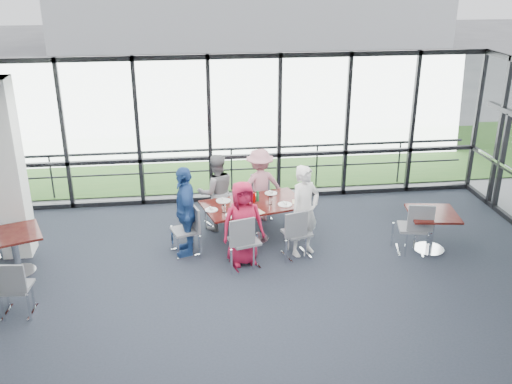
{
  "coord_description": "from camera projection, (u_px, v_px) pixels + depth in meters",
  "views": [
    {
      "loc": [
        -0.53,
        -6.73,
        4.94
      ],
      "look_at": [
        0.69,
        2.67,
        1.1
      ],
      "focal_mm": 40.0,
      "sensor_mm": 36.0,
      "label": 1
    }
  ],
  "objects": [
    {
      "name": "floor",
      "position": [
        232.0,
        336.0,
        8.1
      ],
      "size": [
        12.0,
        10.0,
        0.02
      ],
      "primitive_type": "cube",
      "color": "#20262F",
      "rests_on": "ground"
    },
    {
      "name": "ceiling",
      "position": [
        228.0,
        116.0,
        6.9
      ],
      "size": [
        12.0,
        10.0,
        0.04
      ],
      "primitive_type": "cube",
      "color": "white",
      "rests_on": "ground"
    },
    {
      "name": "curtain_wall_back",
      "position": [
        210.0,
        131.0,
        12.09
      ],
      "size": [
        12.0,
        0.1,
        3.2
      ],
      "primitive_type": "cube",
      "color": "white",
      "rests_on": "ground"
    },
    {
      "name": "exit_door",
      "position": [
        502.0,
        163.0,
        11.87
      ],
      "size": [
        0.12,
        1.6,
        2.1
      ],
      "primitive_type": "cube",
      "color": "black",
      "rests_on": "ground"
    },
    {
      "name": "structural_column",
      "position": [
        7.0,
        170.0,
        9.83
      ],
      "size": [
        0.5,
        0.5,
        3.2
      ],
      "primitive_type": "cube",
      "color": "white",
      "rests_on": "ground"
    },
    {
      "name": "apron",
      "position": [
        202.0,
        138.0,
        17.3
      ],
      "size": [
        80.0,
        70.0,
        0.02
      ],
      "primitive_type": "cube",
      "color": "slate",
      "rests_on": "ground"
    },
    {
      "name": "grass_strip",
      "position": [
        205.0,
        157.0,
        15.45
      ],
      "size": [
        80.0,
        5.0,
        0.01
      ],
      "primitive_type": "cube",
      "color": "#2C5F24",
      "rests_on": "ground"
    },
    {
      "name": "guard_rail",
      "position": [
        210.0,
        170.0,
        13.06
      ],
      "size": [
        12.0,
        0.06,
        0.06
      ],
      "primitive_type": "cylinder",
      "rotation": [
        0.0,
        1.57,
        0.0
      ],
      "color": "#2D2D33",
      "rests_on": "ground"
    },
    {
      "name": "main_table",
      "position": [
        254.0,
        210.0,
        10.68
      ],
      "size": [
        2.07,
        1.46,
        0.75
      ],
      "rotation": [
        0.0,
        0.0,
        0.25
      ],
      "color": "#3A0C0C",
      "rests_on": "ground"
    },
    {
      "name": "side_table_left",
      "position": [
        14.0,
        239.0,
        9.51
      ],
      "size": [
        1.09,
        1.09,
        0.75
      ],
      "rotation": [
        0.0,
        0.0,
        0.35
      ],
      "color": "#3A0C0C",
      "rests_on": "ground"
    },
    {
      "name": "side_table_right",
      "position": [
        432.0,
        219.0,
        10.28
      ],
      "size": [
        0.96,
        0.96,
        0.75
      ],
      "rotation": [
        0.0,
        0.0,
        -0.14
      ],
      "color": "#3A0C0C",
      "rests_on": "ground"
    },
    {
      "name": "diner_near_left",
      "position": [
        243.0,
        223.0,
        9.81
      ],
      "size": [
        0.82,
        0.61,
        1.51
      ],
      "primitive_type": "imported",
      "rotation": [
        0.0,
        0.0,
        0.19
      ],
      "color": "#B21639",
      "rests_on": "ground"
    },
    {
      "name": "diner_near_right",
      "position": [
        305.0,
        211.0,
        10.09
      ],
      "size": [
        0.75,
        0.69,
        1.68
      ],
      "primitive_type": "imported",
      "rotation": [
        0.0,
        0.0,
        0.51
      ],
      "color": "white",
      "rests_on": "ground"
    },
    {
      "name": "diner_far_left",
      "position": [
        216.0,
        192.0,
        11.08
      ],
      "size": [
        0.82,
        0.59,
        1.55
      ],
      "primitive_type": "imported",
      "rotation": [
        0.0,
        0.0,
        3.32
      ],
      "color": "gray",
      "rests_on": "ground"
    },
    {
      "name": "diner_far_right",
      "position": [
        260.0,
        185.0,
        11.46
      ],
      "size": [
        1.07,
        0.71,
        1.51
      ],
      "primitive_type": "imported",
      "rotation": [
        0.0,
        0.0,
        3.36
      ],
      "color": "#D28391",
      "rests_on": "ground"
    },
    {
      "name": "diner_end",
      "position": [
        186.0,
        211.0,
        10.12
      ],
      "size": [
        0.56,
        0.99,
        1.66
      ],
      "primitive_type": "imported",
      "rotation": [
        0.0,
        0.0,
        -1.53
      ],
      "color": "#24488B",
      "rests_on": "ground"
    },
    {
      "name": "chair_main_nl",
      "position": [
        244.0,
        241.0,
        9.79
      ],
      "size": [
        0.58,
        0.58,
        0.96
      ],
      "primitive_type": null,
      "rotation": [
        0.0,
        0.0,
        0.27
      ],
      "color": "slate",
      "rests_on": "ground"
    },
    {
      "name": "chair_main_nr",
      "position": [
        297.0,
        233.0,
        10.14
      ],
      "size": [
        0.55,
        0.55,
        0.91
      ],
      "primitive_type": null,
      "rotation": [
        0.0,
        0.0,
        0.28
      ],
      "color": "slate",
      "rests_on": "ground"
    },
    {
      "name": "chair_main_fl",
      "position": [
        217.0,
        205.0,
        11.44
      ],
      "size": [
        0.53,
        0.53,
        0.81
      ],
      "primitive_type": null,
      "rotation": [
        0.0,
        0.0,
        3.61
      ],
      "color": "slate",
      "rests_on": "ground"
    },
    {
      "name": "chair_main_fr",
      "position": [
        261.0,
        198.0,
        11.71
      ],
      "size": [
        0.45,
        0.45,
        0.86
      ],
      "primitive_type": null,
      "rotation": [
        0.0,
        0.0,
        3.21
      ],
      "color": "slate",
      "rests_on": "ground"
    },
    {
      "name": "chair_main_end",
      "position": [
        185.0,
        230.0,
        10.23
      ],
      "size": [
        0.56,
        0.56,
        0.91
      ],
      "primitive_type": null,
      "rotation": [
        0.0,
        0.0,
        -1.27
      ],
      "color": "slate",
      "rests_on": "ground"
    },
    {
      "name": "chair_spare_la",
      "position": [
        15.0,
        287.0,
        8.44
      ],
      "size": [
        0.49,
        0.49,
        0.91
      ],
      "primitive_type": null,
      "rotation": [
        0.0,
        0.0,
        -0.11
      ],
      "color": "slate",
      "rests_on": "ground"
    },
    {
      "name": "chair_spare_lb",
      "position": [
        6.0,
        231.0,
        10.27
      ],
      "size": [
        0.54,
        0.54,
        0.85
      ],
      "primitive_type": null,
      "rotation": [
        0.0,
        0.0,
        3.53
      ],
      "color": "slate",
      "rests_on": "ground"
    },
    {
      "name": "chair_spare_r",
      "position": [
        412.0,
        228.0,
        10.26
      ],
      "size": [
        0.58,
        0.58,
        0.98
      ],
      "primitive_type": null,
      "rotation": [
        0.0,
        0.0,
        -0.24
      ],
      "color": "slate",
      "rests_on": "ground"
    },
    {
      "name": "plate_nl",
      "position": [
        233.0,
        215.0,
        10.12
      ],
      "size": [
        0.28,
        0.28,
        0.01
      ],
      "primitive_type": "cylinder",
      "color": "white",
      "rests_on": "main_table"
    },
    {
      "name": "plate_nr",
      "position": [
        285.0,
        204.0,
        10.56
      ],
      "size": [
        0.27,
        0.27,
        0.01
      ],
      "primitive_type": "cylinder",
      "color": "white",
      "rests_on": "main_table"
    },
    {
      "name": "plate_fl",
      "position": [
        223.0,
        201.0,
        10.73
      ],
      "size": [
        0.28,
        0.28,
        0.01
      ],
      "primitive_type": "cylinder",
      "color": "white",
      "rests_on": "main_table"
    },
    {
      "name": "plate_fr",
      "position": [
        271.0,
        193.0,
        11.07
      ],
      "size": [
        0.24,
        0.24,
        0.01
      ],
      "primitive_type": "cylinder",
      "color": "white",
      "rests_on": "main_table"
    },
    {
      "name": "plate_end",
      "position": [
        211.0,
        210.0,
        10.33
      ],
      "size": [
        0.24,
        0.24,
        0.01
      ],
      "primitive_type": "cylinder",
      "color": "white",
      "rests_on": "main_table"
    },
    {
      "name": "tumbler_a",
      "position": [
        248.0,
        207.0,
        10.28
      ],
      "size": [
        0.07,
        0.07,
        0.14
      ],
      "primitive_type": "cylinder",
      "color": "white",
      "rests_on": "main_table"
    },
    {
      "name": "tumbler_b",
      "position": [
        270.0,
        201.0,
        10.56
      ],
      "size": [
        0.08,
        0.08,
        0.15
      ],
      "primitive_type": "cylinder",
      "color": "white",
      "rests_on": "main_table"
    },
    {
      "name": "tumbler_c",
      "position": [
        253.0,
        195.0,
        10.82
      ],
      "size": [
        0.07,
        0.07,
        0.15
      ],
      "primitive_type": "cylinder",
      "color": "white",
      "rests_on": "main_table"
    },
    {
      "name": "tumbler_d",
      "position": [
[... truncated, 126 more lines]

